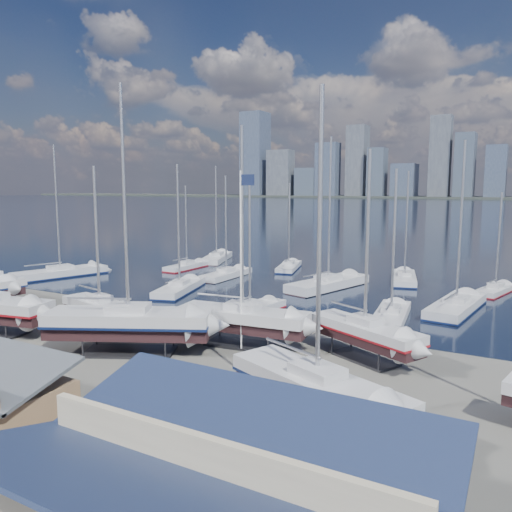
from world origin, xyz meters
The scene contains 24 objects.
ground centered at (0.00, -10.00, 0.00)m, with size 1400.00×1400.00×0.00m, color #605E59.
water centered at (0.00, 300.00, -0.15)m, with size 1400.00×600.00×0.40m, color #19243B.
far_shore centered at (0.00, 560.00, 1.10)m, with size 1400.00×80.00×2.20m, color #2D332D.
skyline centered at (-7.83, 553.76, 39.09)m, with size 639.14×43.80×107.69m.
shed_blue centered at (16.00, -26.00, 2.42)m, with size 13.65×9.45×4.71m.
sailboat_cradle_2 centered at (-7.29, -8.22, 1.95)m, with size 8.51×3.99×13.59m.
sailboat_cradle_3 centered at (-1.09, -11.36, 2.22)m, with size 12.05×8.15×18.84m.
sailboat_cradle_4 centered at (5.22, -5.96, 2.09)m, with size 10.23×3.89×16.26m.
sailboat_cradle_5 centered at (15.17, -15.62, 2.09)m, with size 10.50×6.56×16.43m.
sailboat_cradle_6 centered at (14.17, -4.56, 1.99)m, with size 8.99×6.09×14.37m.
sailboat_moored_0 centered at (-30.89, 7.18, 0.31)m, with size 6.74×12.60×18.15m.
sailboat_moored_1 centered at (-20.15, 20.72, 0.31)m, with size 2.38×8.47×12.65m.
sailboat_moored_2 centered at (-20.77, 29.48, 0.32)m, with size 6.40×10.96×15.99m.
sailboat_moored_3 centered at (-10.94, 7.16, 0.31)m, with size 5.59×10.49×15.10m.
sailboat_moored_4 centered at (-11.23, 17.48, 0.32)m, with size 2.65×9.31×14.05m.
sailboat_moored_5 centered at (-6.81, 27.42, 0.31)m, with size 4.71×9.10×13.10m.
sailboat_moored_6 centered at (1.08, 2.32, 0.31)m, with size 3.63×9.00×13.07m.
sailboat_moored_7 centered at (3.10, 17.39, 0.33)m, with size 6.57×12.69×18.45m.
sailboat_moored_8 centered at (9.99, 26.08, 0.31)m, with size 4.98×10.10×14.54m.
sailboat_moored_9 centered at (13.21, 6.72, 0.32)m, with size 3.77×9.59×14.09m.
sailboat_moored_10 centered at (17.87, 12.90, 0.31)m, with size 4.50×11.64×16.96m.
sailboat_moored_11 centered at (20.58, 24.03, 0.31)m, with size 4.09×8.23×11.86m.
car_d centered at (10.53, -19.93, 0.81)m, with size 2.26×5.56×1.61m, color gray.
flagpole centered at (5.84, -7.04, 7.57)m, with size 1.15×0.12×13.02m.
Camera 1 is at (23.88, -37.28, 11.83)m, focal length 35.00 mm.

